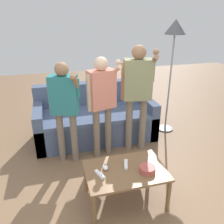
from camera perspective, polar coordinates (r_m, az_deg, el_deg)
The scene contains 11 objects.
ground_plane at distance 2.97m, azimuth 1.01°, elevation -18.53°, with size 12.00×12.00×0.00m, color brown.
couch at distance 3.96m, azimuth -4.25°, elevation -1.73°, with size 1.92×0.92×0.85m.
coffee_table at distance 2.61m, azimuth 3.29°, elevation -14.84°, with size 0.86×0.58×0.43m.
snack_bowl at distance 2.56m, azimuth 8.63°, elevation -13.61°, with size 0.17×0.17×0.06m, color #B24C47.
game_remote_nunchuk at distance 2.56m, azimuth -1.65°, elevation -13.33°, with size 0.06×0.09×0.05m.
floor_lamp at distance 3.91m, azimuth 15.02°, elevation 17.35°, with size 0.33×0.33×1.87m.
player_left at distance 3.09m, azimuth -11.53°, elevation 2.29°, with size 0.40×0.42×1.42m.
player_center at distance 3.17m, azimuth -2.50°, elevation 3.72°, with size 0.46×0.28×1.45m.
player_right at distance 3.31m, azimuth 6.24°, elevation 5.96°, with size 0.47×0.38×1.58m.
game_remote_wand_near at distance 2.62m, azimuth 3.42°, elevation -12.66°, with size 0.08×0.16×0.03m.
game_remote_wand_far at distance 2.49m, azimuth -3.09°, elevation -14.97°, with size 0.08×0.15×0.03m.
Camera 1 is at (-0.61, -2.11, 2.01)m, focal length 37.44 mm.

